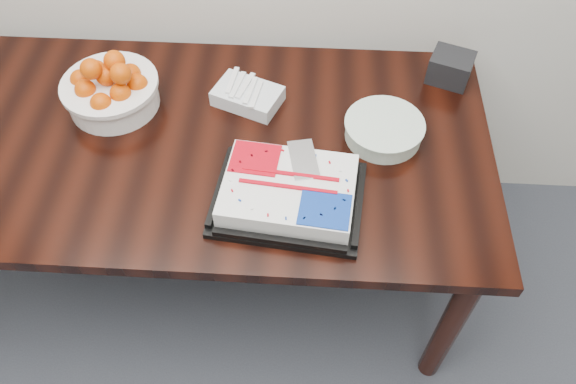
# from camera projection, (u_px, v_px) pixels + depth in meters

# --- Properties ---
(table) EXTENTS (1.80, 0.90, 0.75)m
(table) POSITION_uv_depth(u_px,v_px,m) (193.00, 158.00, 1.74)
(table) COLOR black
(table) RESTS_ON ground
(cake_tray) EXTENTS (0.43, 0.35, 0.08)m
(cake_tray) POSITION_uv_depth(u_px,v_px,m) (289.00, 193.00, 1.50)
(cake_tray) COLOR black
(cake_tray) RESTS_ON table
(tangerine_bowl) EXTENTS (0.30, 0.30, 0.19)m
(tangerine_bowl) POSITION_uv_depth(u_px,v_px,m) (109.00, 85.00, 1.70)
(tangerine_bowl) COLOR white
(tangerine_bowl) RESTS_ON table
(plate_stack) EXTENTS (0.24, 0.24, 0.06)m
(plate_stack) POSITION_uv_depth(u_px,v_px,m) (384.00, 130.00, 1.66)
(plate_stack) COLOR white
(plate_stack) RESTS_ON table
(fork_bag) EXTENTS (0.24, 0.20, 0.06)m
(fork_bag) POSITION_uv_depth(u_px,v_px,m) (248.00, 95.00, 1.75)
(fork_bag) COLOR silver
(fork_bag) RESTS_ON table
(napkin_box) EXTENTS (0.16, 0.15, 0.09)m
(napkin_box) POSITION_uv_depth(u_px,v_px,m) (450.00, 68.00, 1.80)
(napkin_box) COLOR black
(napkin_box) RESTS_ON table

